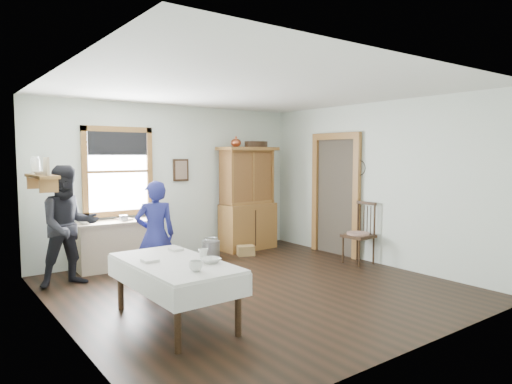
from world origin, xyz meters
The scene contains 20 objects.
room centered at (0.00, 0.00, 1.35)m, with size 5.01×5.01×2.70m.
window centered at (-1.00, 2.47, 1.63)m, with size 1.18×0.07×1.48m.
doorway centered at (2.46, 0.85, 1.16)m, with size 0.09×1.14×2.22m.
wall_shelf centered at (-2.37, 1.54, 1.57)m, with size 0.24×1.00×0.44m.
framed_picture centered at (0.15, 2.46, 1.55)m, with size 0.30×0.04×0.40m, color #362113.
rug_beater centered at (2.45, 0.30, 1.72)m, with size 0.27×0.27×0.01m, color black.
work_counter centered at (-1.11, 2.18, 0.39)m, with size 1.35×0.51×0.77m, color tan.
china_hutch centered at (1.42, 2.16, 0.98)m, with size 1.16×0.55×1.97m, color olive.
dining_table centered at (-1.47, -0.51, 0.34)m, with size 0.89×1.69×0.67m, color silver.
spindle_chair centered at (2.22, 0.09, 0.52)m, with size 0.48×0.48×1.04m, color #362113.
pail centered at (0.38, 1.81, 0.17)m, with size 0.31×0.31×0.33m, color #989CA0.
wicker_basket centered at (1.05, 1.72, 0.09)m, with size 0.30×0.21×0.18m, color olive.
woman_blue centered at (-1.11, 0.79, 0.69)m, with size 0.50×0.33×1.37m, color navy.
figure_dark centered at (-2.02, 1.65, 0.78)m, with size 0.76×0.59×1.56m, color black.
table_cup_a centered at (-1.49, -1.02, 0.73)m, with size 0.13×0.13×0.11m, color silver.
table_cup_b centered at (-1.13, -0.55, 0.73)m, with size 0.11×0.11×0.10m, color silver.
table_bowl centered at (-1.19, -0.80, 0.70)m, with size 0.23×0.23×0.06m, color silver.
counter_book centered at (-1.11, 2.20, 0.78)m, with size 0.17×0.23×0.02m, color #7D6553.
counter_bowl centered at (-1.65, 2.14, 0.80)m, with size 0.20×0.20×0.06m, color silver.
shelf_bowl centered at (-2.37, 1.55, 1.60)m, with size 0.22×0.22×0.05m, color silver.
Camera 1 is at (-3.66, -4.95, 1.84)m, focal length 32.00 mm.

